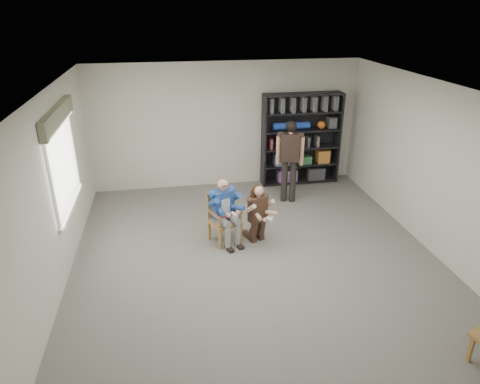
{
  "coord_description": "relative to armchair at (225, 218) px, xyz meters",
  "views": [
    {
      "loc": [
        -1.33,
        -5.76,
        3.92
      ],
      "look_at": [
        -0.2,
        0.6,
        1.05
      ],
      "focal_mm": 32.0,
      "sensor_mm": 36.0,
      "label": 1
    }
  ],
  "objects": [
    {
      "name": "room_shell",
      "position": [
        0.43,
        -0.85,
        0.94
      ],
      "size": [
        6.0,
        7.0,
        2.8
      ],
      "primitive_type": null,
      "color": "silver",
      "rests_on": "ground"
    },
    {
      "name": "bookshelf",
      "position": [
        2.13,
        2.43,
        0.59
      ],
      "size": [
        1.8,
        0.38,
        2.1
      ],
      "primitive_type": null,
      "color": "black",
      "rests_on": "floor"
    },
    {
      "name": "seated_man",
      "position": [
        0.0,
        0.0,
        0.14
      ],
      "size": [
        0.73,
        0.85,
        1.18
      ],
      "primitive_type": null,
      "rotation": [
        0.0,
        0.0,
        0.37
      ],
      "color": "#17448F",
      "rests_on": "floor"
    },
    {
      "name": "window_left",
      "position": [
        -2.52,
        0.15,
        1.17
      ],
      "size": [
        0.16,
        2.0,
        1.75
      ],
      "primitive_type": null,
      "color": "silver",
      "rests_on": "room_shell"
    },
    {
      "name": "armchair",
      "position": [
        0.0,
        0.0,
        0.0
      ],
      "size": [
        0.68,
        0.67,
        0.91
      ],
      "primitive_type": null,
      "rotation": [
        0.0,
        0.0,
        0.37
      ],
      "color": "#99592A",
      "rests_on": "floor"
    },
    {
      "name": "kneeling_woman",
      "position": [
        0.58,
        -0.12,
        0.09
      ],
      "size": [
        0.69,
        0.85,
        1.08
      ],
      "primitive_type": null,
      "rotation": [
        0.0,
        0.0,
        0.37
      ],
      "color": "#312218",
      "rests_on": "floor"
    },
    {
      "name": "standing_man",
      "position": [
        1.58,
        1.45,
        0.42
      ],
      "size": [
        0.61,
        0.45,
        1.76
      ],
      "primitive_type": null,
      "rotation": [
        0.0,
        0.0,
        -0.3
      ],
      "color": "black",
      "rests_on": "floor"
    },
    {
      "name": "floor",
      "position": [
        0.43,
        -0.85,
        -0.46
      ],
      "size": [
        6.0,
        7.0,
        0.01
      ],
      "primitive_type": "cube",
      "color": "slate",
      "rests_on": "ground"
    }
  ]
}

